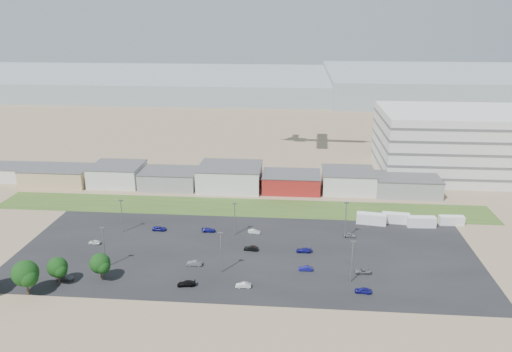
# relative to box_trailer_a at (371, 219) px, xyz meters

# --- Properties ---
(ground) EXTENTS (700.00, 700.00, 0.00)m
(ground) POSITION_rel_box_trailer_a_xyz_m (-40.37, -42.00, -1.62)
(ground) COLOR #7E6950
(ground) RESTS_ON ground
(parking_lot) EXTENTS (120.00, 50.00, 0.01)m
(parking_lot) POSITION_rel_box_trailer_a_xyz_m (-35.37, -22.00, -1.62)
(parking_lot) COLOR black
(parking_lot) RESTS_ON ground
(grass_strip) EXTENTS (160.00, 16.00, 0.02)m
(grass_strip) POSITION_rel_box_trailer_a_xyz_m (-40.37, 10.00, -1.61)
(grass_strip) COLOR #36531F
(grass_strip) RESTS_ON ground
(hills_backdrop) EXTENTS (700.00, 200.00, 9.00)m
(hills_backdrop) POSITION_rel_box_trailer_a_xyz_m (-0.37, 273.00, 2.88)
(hills_backdrop) COLOR gray
(hills_backdrop) RESTS_ON ground
(building_row) EXTENTS (170.00, 20.00, 8.00)m
(building_row) POSITION_rel_box_trailer_a_xyz_m (-57.37, 29.00, 2.38)
(building_row) COLOR silver
(building_row) RESTS_ON ground
(parking_garage) EXTENTS (80.00, 40.00, 25.00)m
(parking_garage) POSITION_rel_box_trailer_a_xyz_m (49.63, 53.00, 10.88)
(parking_garage) COLOR silver
(parking_garage) RESTS_ON ground
(box_trailer_a) EXTENTS (8.97, 4.04, 3.24)m
(box_trailer_a) POSITION_rel_box_trailer_a_xyz_m (0.00, 0.00, 0.00)
(box_trailer_a) COLOR silver
(box_trailer_a) RESTS_ON ground
(box_trailer_b) EXTENTS (8.24, 3.32, 3.01)m
(box_trailer_b) POSITION_rel_box_trailer_a_xyz_m (7.45, 1.44, -0.12)
(box_trailer_b) COLOR silver
(box_trailer_b) RESTS_ON ground
(box_trailer_c) EXTENTS (8.33, 2.95, 3.08)m
(box_trailer_c) POSITION_rel_box_trailer_a_xyz_m (14.38, -0.86, -0.08)
(box_trailer_c) COLOR silver
(box_trailer_c) RESTS_ON ground
(box_trailer_d) EXTENTS (7.32, 2.57, 2.71)m
(box_trailer_d) POSITION_rel_box_trailer_a_xyz_m (23.70, 1.41, -0.27)
(box_trailer_d) COLOR silver
(box_trailer_d) RESTS_ON ground
(tree_mid) EXTENTS (6.24, 6.24, 9.36)m
(tree_mid) POSITION_rel_box_trailer_a_xyz_m (-81.64, -46.77, 3.06)
(tree_mid) COLOR black
(tree_mid) RESTS_ON ground
(tree_right) EXTENTS (4.96, 4.96, 7.45)m
(tree_right) POSITION_rel_box_trailer_a_xyz_m (-76.95, -41.50, 2.10)
(tree_right) COLOR black
(tree_right) RESTS_ON ground
(tree_near) EXTENTS (5.12, 5.12, 7.68)m
(tree_near) POSITION_rel_box_trailer_a_xyz_m (-67.76, -39.12, 2.22)
(tree_near) COLOR black
(tree_near) RESTS_ON ground
(lightpole_front_l) EXTENTS (1.25, 0.52, 10.65)m
(lightpole_front_l) POSITION_rel_box_trailer_a_xyz_m (-69.05, -32.93, 3.70)
(lightpole_front_l) COLOR slate
(lightpole_front_l) RESTS_ON ground
(lightpole_front_m) EXTENTS (1.24, 0.52, 10.51)m
(lightpole_front_m) POSITION_rel_box_trailer_a_xyz_m (-40.16, -33.01, 3.63)
(lightpole_front_m) COLOR slate
(lightpole_front_m) RESTS_ON ground
(lightpole_front_r) EXTENTS (1.23, 0.51, 10.42)m
(lightpole_front_r) POSITION_rel_box_trailer_a_xyz_m (-9.32, -34.93, 3.59)
(lightpole_front_r) COLOR slate
(lightpole_front_r) RESTS_ON ground
(lightpole_back_l) EXTENTS (1.15, 0.48, 9.78)m
(lightpole_back_l) POSITION_rel_box_trailer_a_xyz_m (-71.92, -12.00, 3.27)
(lightpole_back_l) COLOR slate
(lightpole_back_l) RESTS_ON ground
(lightpole_back_m) EXTENTS (1.12, 0.47, 9.55)m
(lightpole_back_m) POSITION_rel_box_trailer_a_xyz_m (-39.61, -11.21, 3.15)
(lightpole_back_m) COLOR slate
(lightpole_back_m) RESTS_ON ground
(lightpole_back_r) EXTENTS (1.27, 0.53, 10.78)m
(lightpole_back_r) POSITION_rel_box_trailer_a_xyz_m (-8.73, -11.03, 3.77)
(lightpole_back_r) COLOR slate
(lightpole_back_r) RESTS_ON ground
(parked_car_0) EXTENTS (4.16, 2.19, 1.12)m
(parked_car_0) POSITION_rel_box_trailer_a_xyz_m (-6.02, -30.59, -1.06)
(parked_car_0) COLOR #A5A5AA
(parked_car_0) RESTS_ON ground
(parked_car_1) EXTENTS (3.52, 1.27, 1.15)m
(parked_car_1) POSITION_rel_box_trailer_a_xyz_m (-19.78, -30.47, -1.04)
(parked_car_1) COLOR navy
(parked_car_1) RESTS_ON ground
(parked_car_2) EXTENTS (3.90, 1.87, 1.28)m
(parked_car_2) POSITION_rel_box_trailer_a_xyz_m (-6.98, -39.67, -0.98)
(parked_car_2) COLOR navy
(parked_car_2) RESTS_ON ground
(parked_car_3) EXTENTS (4.43, 2.29, 1.23)m
(parked_car_3) POSITION_rel_box_trailer_a_xyz_m (-47.25, -40.05, -1.01)
(parked_car_3) COLOR black
(parked_car_3) RESTS_ON ground
(parked_car_4) EXTENTS (3.90, 1.38, 1.28)m
(parked_car_4) POSITION_rel_box_trailer_a_xyz_m (-47.42, -30.19, -0.98)
(parked_car_4) COLOR #595B5E
(parked_car_4) RESTS_ON ground
(parked_car_5) EXTENTS (3.43, 1.57, 1.14)m
(parked_car_5) POSITION_rel_box_trailer_a_xyz_m (-77.00, -20.52, -1.05)
(parked_car_5) COLOR silver
(parked_car_5) RESTS_ON ground
(parked_car_6) EXTENTS (4.07, 1.83, 1.16)m
(parked_car_6) POSITION_rel_box_trailer_a_xyz_m (-47.40, -9.92, -1.04)
(parked_car_6) COLOR navy
(parked_car_6) RESTS_ON ground
(parked_car_7) EXTENTS (3.92, 1.74, 1.25)m
(parked_car_7) POSITION_rel_box_trailer_a_xyz_m (-34.13, -20.73, -1.00)
(parked_car_7) COLOR black
(parked_car_7) RESTS_ON ground
(parked_car_8) EXTENTS (3.53, 1.59, 1.18)m
(parked_car_8) POSITION_rel_box_trailer_a_xyz_m (-7.19, -10.15, -1.03)
(parked_car_8) COLOR #A5A5AA
(parked_car_8) RESTS_ON ground
(parked_car_9) EXTENTS (4.13, 1.98, 1.14)m
(parked_car_9) POSITION_rel_box_trailer_a_xyz_m (-61.82, -10.14, -1.05)
(parked_car_9) COLOR navy
(parked_car_9) RESTS_ON ground
(parked_car_10) EXTENTS (4.55, 2.25, 1.27)m
(parked_car_10) POSITION_rel_box_trailer_a_xyz_m (-76.50, -39.65, -0.99)
(parked_car_10) COLOR #595B5E
(parked_car_10) RESTS_ON ground
(parked_car_11) EXTENTS (3.58, 1.51, 1.15)m
(parked_car_11) POSITION_rel_box_trailer_a_xyz_m (-34.21, -9.83, -1.05)
(parked_car_11) COLOR silver
(parked_car_11) RESTS_ON ground
(parked_car_12) EXTENTS (4.02, 1.65, 1.16)m
(parked_car_12) POSITION_rel_box_trailer_a_xyz_m (-20.17, -20.58, -1.04)
(parked_car_12) COLOR navy
(parked_car_12) RESTS_ON ground
(parked_car_13) EXTENTS (3.63, 1.49, 1.17)m
(parked_car_13) POSITION_rel_box_trailer_a_xyz_m (-34.07, -39.60, -1.04)
(parked_car_13) COLOR silver
(parked_car_13) RESTS_ON ground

